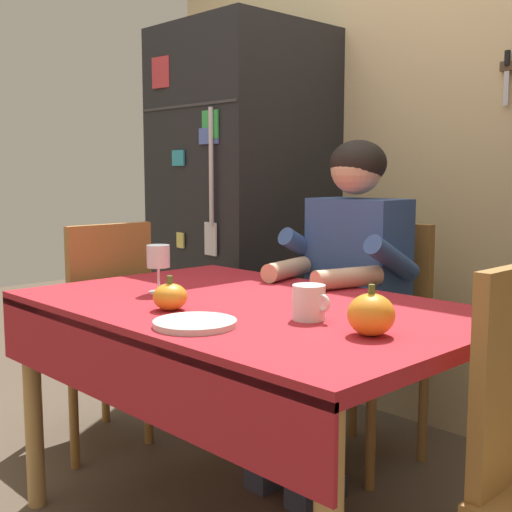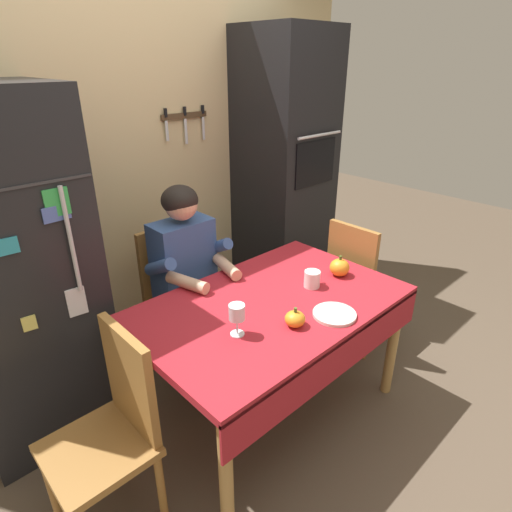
{
  "view_description": "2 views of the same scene",
  "coord_description": "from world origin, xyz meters",
  "px_view_note": "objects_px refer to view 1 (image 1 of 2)",
  "views": [
    {
      "loc": [
        1.42,
        -1.23,
        1.12
      ],
      "look_at": [
        -0.07,
        0.2,
        0.87
      ],
      "focal_mm": 46.51,
      "sensor_mm": 36.0,
      "label": 1
    },
    {
      "loc": [
        -1.36,
        -1.22,
        1.88
      ],
      "look_at": [
        -0.02,
        0.19,
        0.97
      ],
      "focal_mm": 29.72,
      "sensor_mm": 36.0,
      "label": 2
    }
  ],
  "objects_px": {
    "wine_glass": "(159,259)",
    "serving_tray": "(195,323)",
    "chair_left_side": "(98,326)",
    "pumpkin_medium": "(170,297)",
    "coffee_mug": "(309,302)",
    "refrigerator": "(243,219)",
    "chair_behind_person": "(375,330)",
    "pumpkin_large": "(371,314)",
    "dining_table": "(243,331)",
    "seated_person": "(346,279)"
  },
  "relations": [
    {
      "from": "seated_person",
      "to": "wine_glass",
      "type": "xyz_separation_m",
      "value": [
        -0.22,
        -0.68,
        0.11
      ]
    },
    {
      "from": "dining_table",
      "to": "chair_left_side",
      "type": "relative_size",
      "value": 1.51
    },
    {
      "from": "seated_person",
      "to": "wine_glass",
      "type": "height_order",
      "value": "seated_person"
    },
    {
      "from": "chair_left_side",
      "to": "pumpkin_large",
      "type": "relative_size",
      "value": 7.53
    },
    {
      "from": "coffee_mug",
      "to": "wine_glass",
      "type": "relative_size",
      "value": 0.74
    },
    {
      "from": "chair_behind_person",
      "to": "coffee_mug",
      "type": "height_order",
      "value": "chair_behind_person"
    },
    {
      "from": "coffee_mug",
      "to": "pumpkin_large",
      "type": "bearing_deg",
      "value": -6.14
    },
    {
      "from": "chair_left_side",
      "to": "pumpkin_large",
      "type": "distance_m",
      "value": 1.43
    },
    {
      "from": "refrigerator",
      "to": "chair_left_side",
      "type": "bearing_deg",
      "value": -86.66
    },
    {
      "from": "chair_behind_person",
      "to": "serving_tray",
      "type": "bearing_deg",
      "value": -78.34
    },
    {
      "from": "dining_table",
      "to": "seated_person",
      "type": "height_order",
      "value": "seated_person"
    },
    {
      "from": "chair_left_side",
      "to": "pumpkin_medium",
      "type": "xyz_separation_m",
      "value": [
        0.83,
        -0.25,
        0.27
      ]
    },
    {
      "from": "wine_glass",
      "to": "pumpkin_large",
      "type": "xyz_separation_m",
      "value": [
        0.81,
        0.03,
        -0.06
      ]
    },
    {
      "from": "refrigerator",
      "to": "chair_behind_person",
      "type": "relative_size",
      "value": 1.94
    },
    {
      "from": "refrigerator",
      "to": "chair_left_side",
      "type": "relative_size",
      "value": 1.94
    },
    {
      "from": "refrigerator",
      "to": "wine_glass",
      "type": "xyz_separation_m",
      "value": [
        0.63,
        -0.96,
        -0.05
      ]
    },
    {
      "from": "chair_behind_person",
      "to": "pumpkin_medium",
      "type": "relative_size",
      "value": 9.49
    },
    {
      "from": "dining_table",
      "to": "wine_glass",
      "type": "bearing_deg",
      "value": -166.73
    },
    {
      "from": "refrigerator",
      "to": "serving_tray",
      "type": "xyz_separation_m",
      "value": [
        1.08,
        -1.17,
        -0.15
      ]
    },
    {
      "from": "chair_behind_person",
      "to": "wine_glass",
      "type": "bearing_deg",
      "value": -104.54
    },
    {
      "from": "chair_behind_person",
      "to": "chair_left_side",
      "type": "bearing_deg",
      "value": -137.09
    },
    {
      "from": "chair_left_side",
      "to": "coffee_mug",
      "type": "height_order",
      "value": "chair_left_side"
    },
    {
      "from": "wine_glass",
      "to": "refrigerator",
      "type": "bearing_deg",
      "value": 123.47
    },
    {
      "from": "dining_table",
      "to": "seated_person",
      "type": "distance_m",
      "value": 0.62
    },
    {
      "from": "dining_table",
      "to": "pumpkin_large",
      "type": "xyz_separation_m",
      "value": [
        0.5,
        -0.04,
        0.13
      ]
    },
    {
      "from": "dining_table",
      "to": "seated_person",
      "type": "relative_size",
      "value": 1.12
    },
    {
      "from": "serving_tray",
      "to": "coffee_mug",
      "type": "bearing_deg",
      "value": 60.83
    },
    {
      "from": "seated_person",
      "to": "chair_left_side",
      "type": "bearing_deg",
      "value": -145.16
    },
    {
      "from": "refrigerator",
      "to": "pumpkin_medium",
      "type": "xyz_separation_m",
      "value": [
        0.88,
        -1.09,
        -0.12
      ]
    },
    {
      "from": "dining_table",
      "to": "pumpkin_large",
      "type": "bearing_deg",
      "value": -5.08
    },
    {
      "from": "coffee_mug",
      "to": "pumpkin_large",
      "type": "relative_size",
      "value": 0.93
    },
    {
      "from": "seated_person",
      "to": "pumpkin_large",
      "type": "distance_m",
      "value": 0.88
    },
    {
      "from": "chair_left_side",
      "to": "pumpkin_medium",
      "type": "bearing_deg",
      "value": -16.93
    },
    {
      "from": "refrigerator",
      "to": "serving_tray",
      "type": "height_order",
      "value": "refrigerator"
    },
    {
      "from": "wine_glass",
      "to": "serving_tray",
      "type": "distance_m",
      "value": 0.51
    },
    {
      "from": "refrigerator",
      "to": "dining_table",
      "type": "xyz_separation_m",
      "value": [
        0.95,
        -0.88,
        -0.24
      ]
    },
    {
      "from": "wine_glass",
      "to": "pumpkin_medium",
      "type": "relative_size",
      "value": 1.59
    },
    {
      "from": "chair_left_side",
      "to": "wine_glass",
      "type": "xyz_separation_m",
      "value": [
        0.58,
        -0.12,
        0.34
      ]
    },
    {
      "from": "seated_person",
      "to": "chair_left_side",
      "type": "relative_size",
      "value": 1.34
    },
    {
      "from": "refrigerator",
      "to": "chair_behind_person",
      "type": "xyz_separation_m",
      "value": [
        0.86,
        -0.09,
        -0.39
      ]
    },
    {
      "from": "chair_behind_person",
      "to": "wine_glass",
      "type": "xyz_separation_m",
      "value": [
        -0.22,
        -0.87,
        0.34
      ]
    },
    {
      "from": "pumpkin_large",
      "to": "dining_table",
      "type": "bearing_deg",
      "value": 174.92
    },
    {
      "from": "pumpkin_large",
      "to": "pumpkin_medium",
      "type": "distance_m",
      "value": 0.59
    },
    {
      "from": "coffee_mug",
      "to": "pumpkin_medium",
      "type": "distance_m",
      "value": 0.4
    },
    {
      "from": "wine_glass",
      "to": "serving_tray",
      "type": "height_order",
      "value": "wine_glass"
    },
    {
      "from": "refrigerator",
      "to": "pumpkin_large",
      "type": "xyz_separation_m",
      "value": [
        1.45,
        -0.93,
        -0.11
      ]
    },
    {
      "from": "refrigerator",
      "to": "coffee_mug",
      "type": "bearing_deg",
      "value": -36.33
    },
    {
      "from": "seated_person",
      "to": "pumpkin_medium",
      "type": "xyz_separation_m",
      "value": [
        0.02,
        -0.81,
        0.04
      ]
    },
    {
      "from": "wine_glass",
      "to": "pumpkin_large",
      "type": "bearing_deg",
      "value": 2.16
    },
    {
      "from": "chair_left_side",
      "to": "refrigerator",
      "type": "bearing_deg",
      "value": 93.34
    }
  ]
}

